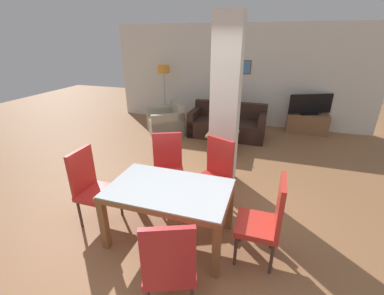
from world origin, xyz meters
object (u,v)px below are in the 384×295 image
dining_chair_head_right (266,218)px  bottle (229,127)px  dining_chair_far_right (215,172)px  tv_stand (307,123)px  sofa (227,125)px  coffee_table (222,143)px  dining_chair_near_right (169,263)px  dining_chair_head_left (92,185)px  tv_screen (311,105)px  dining_chair_far_left (168,166)px  floor_lamp (164,74)px  armchair (167,122)px  dining_table (169,199)px

dining_chair_head_right → bottle: dining_chair_head_right is taller
dining_chair_far_right → bottle: (-0.17, 2.04, 0.00)m
dining_chair_far_right → tv_stand: bearing=-89.1°
sofa → bottle: size_ratio=6.65×
coffee_table → bottle: (0.10, 0.12, 0.33)m
dining_chair_head_right → dining_chair_near_right: size_ratio=1.00×
dining_chair_far_right → dining_chair_head_left: (-1.47, -0.84, 0.00)m
dining_chair_head_right → tv_stand: (0.84, 4.73, -0.31)m
dining_chair_near_right → tv_stand: dining_chair_near_right is taller
coffee_table → dining_chair_head_right: bearing=-69.5°
dining_chair_near_right → tv_screen: 5.83m
tv_stand → dining_chair_head_right: bearing=-100.0°
dining_chair_head_left → tv_stand: dining_chair_head_left is taller
dining_chair_far_left → floor_lamp: (-1.68, 3.77, 0.81)m
dining_chair_near_right → coffee_table: (-0.27, 3.63, -0.33)m
dining_chair_head_right → dining_chair_far_left: same height
sofa → armchair: (-1.59, -0.22, -0.01)m
dining_chair_near_right → coffee_table: size_ratio=1.64×
tv_stand → tv_screen: tv_screen is taller
dining_chair_far_left → tv_screen: bearing=-144.5°
coffee_table → floor_lamp: size_ratio=0.39×
dining_chair_head_right → tv_screen: size_ratio=0.99×
tv_stand → tv_screen: 0.51m
dining_table → bottle: bearing=86.2°
dining_chair_head_right → dining_chair_near_right: bearing=138.8°
coffee_table → bottle: 0.36m
floor_lamp → dining_chair_far_left: bearing=-66.0°
dining_chair_near_right → dining_chair_far_left: same height
tv_stand → dining_chair_near_right: bearing=-106.0°
dining_chair_far_left → sofa: size_ratio=0.56×
armchair → tv_screen: (3.56, 1.08, 0.48)m
coffee_table → armchair: bearing=152.4°
dining_chair_near_right → bottle: dining_chair_near_right is taller
dining_chair_head_left → dining_chair_near_right: (1.47, -0.87, 0.00)m
dining_chair_head_left → tv_screen: (3.07, 4.73, 0.20)m
dining_chair_far_right → armchair: dining_chair_far_right is taller
sofa → dining_chair_head_right: bearing=106.3°
sofa → bottle: 1.05m
dining_chair_near_right → tv_screen: dining_chair_near_right is taller
coffee_table → dining_chair_far_right: bearing=-82.0°
coffee_table → bottle: bottle is taller
armchair → coffee_table: armchair is taller
dining_chair_far_left → floor_lamp: size_ratio=0.64×
dining_chair_far_left → tv_stand: size_ratio=1.02×
sofa → bottle: sofa is taller
tv_stand → dining_chair_far_right: bearing=-112.3°
dining_chair_near_right → sofa: size_ratio=0.56×
dining_chair_head_left → dining_chair_near_right: bearing=59.3°
dining_chair_head_right → bottle: size_ratio=3.72×
dining_table → dining_chair_near_right: dining_chair_near_right is taller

